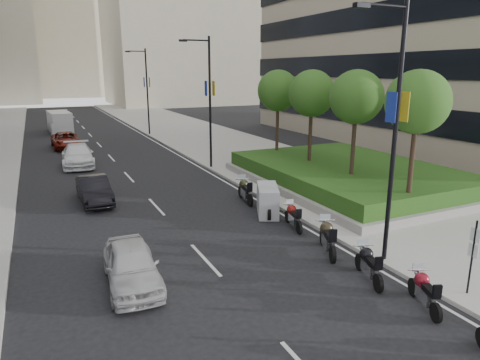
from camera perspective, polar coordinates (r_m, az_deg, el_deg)
ground at (r=13.55m, az=7.86°, el=-15.76°), size 160.00×160.00×0.00m
sidewalk_right at (r=43.18m, az=-3.95°, el=5.42°), size 10.00×100.00×0.15m
lane_edge at (r=41.57m, az=-10.78°, el=4.76°), size 0.12×100.00×0.01m
lane_centre at (r=40.60m, az=-17.90°, el=4.09°), size 0.12×100.00×0.01m
building_cream_right at (r=94.82m, az=-8.24°, el=21.04°), size 28.00×24.00×36.00m
building_cream_centre at (r=130.57m, az=-22.80°, el=18.70°), size 30.00×24.00×38.00m
planter at (r=26.55m, az=14.22°, el=-0.07°), size 10.00×14.00×0.40m
hedge at (r=26.41m, az=14.30°, el=1.19°), size 9.40×13.40×0.80m
tree_0 at (r=20.43m, az=22.60°, el=9.52°), size 2.80×2.80×6.30m
tree_1 at (r=23.30m, az=15.25°, el=10.57°), size 2.80×2.80×6.30m
tree_2 at (r=26.47m, az=9.56°, el=11.27°), size 2.80×2.80×6.30m
tree_3 at (r=29.84m, az=5.09°, el=11.74°), size 2.80×2.80×6.30m
lamp_post_0 at (r=15.26m, az=19.68°, el=7.13°), size 2.34×0.45×9.00m
lamp_post_1 at (r=29.76m, az=-4.32°, el=11.05°), size 2.34×0.45×9.00m
lamp_post_2 at (r=46.98m, az=-12.47°, el=11.97°), size 2.34×0.45×9.00m
parking_sign at (r=14.74m, az=28.60°, el=-8.60°), size 0.06×0.32×2.50m
motorcycle_1 at (r=13.97m, az=23.36°, el=-13.40°), size 0.95×1.89×1.00m
motorcycle_2 at (r=15.01m, az=16.76°, el=-10.69°), size 0.91×2.05×1.06m
motorcycle_3 at (r=16.71m, az=11.59°, el=-7.54°), size 1.13×2.18×1.16m
motorcycle_4 at (r=19.09m, az=7.09°, el=-4.82°), size 0.69×1.97×0.99m
motorcycle_5 at (r=20.69m, az=3.69°, el=-2.72°), size 1.81×2.48×1.40m
motorcycle_6 at (r=22.65m, az=0.69°, el=-1.40°), size 0.76×2.29×1.14m
car_a at (r=14.48m, az=-14.27°, el=-10.94°), size 1.91×4.14×1.38m
car_b at (r=23.78m, az=-18.87°, el=-1.25°), size 1.52×4.17×1.36m
car_c at (r=33.42m, az=-20.82°, el=3.09°), size 2.48×5.44×1.54m
car_d at (r=41.70m, az=-22.18°, el=4.94°), size 2.45×5.07×1.39m
delivery_van at (r=52.48m, az=-22.87°, el=7.03°), size 2.49×5.63×2.31m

